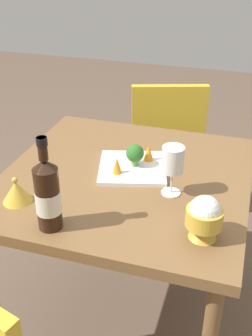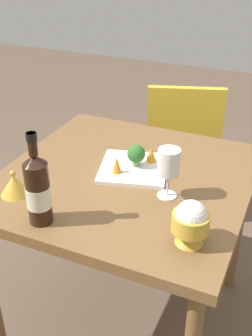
{
  "view_description": "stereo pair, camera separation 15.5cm",
  "coord_description": "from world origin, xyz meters",
  "px_view_note": "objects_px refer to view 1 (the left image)",
  "views": [
    {
      "loc": [
        -1.29,
        -0.4,
        1.56
      ],
      "look_at": [
        0.0,
        0.0,
        0.78
      ],
      "focal_mm": 45.01,
      "sensor_mm": 36.0,
      "label": 1
    },
    {
      "loc": [
        -1.23,
        -0.55,
        1.56
      ],
      "look_at": [
        0.0,
        0.0,
        0.78
      ],
      "focal_mm": 45.01,
      "sensor_mm": 36.0,
      "label": 2
    }
  ],
  "objects_px": {
    "rice_bowl": "(204,217)",
    "carrot_garnish_right": "(149,153)",
    "broccoli_floret": "(135,154)",
    "carrot_garnish_left": "(117,165)",
    "rice_bowl_lid": "(17,192)",
    "wine_glass": "(173,161)",
    "serving_plate": "(132,168)",
    "chair_near_window": "(166,136)",
    "wine_bottle": "(48,194)"
  },
  "relations": [
    {
      "from": "wine_bottle",
      "to": "serving_plate",
      "type": "xyz_separation_m",
      "value": [
        0.41,
        -0.14,
        -0.11
      ]
    },
    {
      "from": "wine_bottle",
      "to": "wine_glass",
      "type": "height_order",
      "value": "wine_bottle"
    },
    {
      "from": "chair_near_window",
      "to": "wine_glass",
      "type": "relative_size",
      "value": 4.75
    },
    {
      "from": "rice_bowl_lid",
      "to": "serving_plate",
      "type": "distance_m",
      "value": 0.44
    },
    {
      "from": "rice_bowl_lid",
      "to": "carrot_garnish_left",
      "type": "relative_size",
      "value": 1.62
    },
    {
      "from": "rice_bowl",
      "to": "carrot_garnish_left",
      "type": "xyz_separation_m",
      "value": [
        0.26,
        0.35,
        -0.03
      ]
    },
    {
      "from": "wine_glass",
      "to": "carrot_garnish_left",
      "type": "relative_size",
      "value": 2.9
    },
    {
      "from": "wine_glass",
      "to": "serving_plate",
      "type": "xyz_separation_m",
      "value": [
        0.12,
        0.17,
        -0.12
      ]
    },
    {
      "from": "rice_bowl_lid",
      "to": "serving_plate",
      "type": "relative_size",
      "value": 0.33
    },
    {
      "from": "chair_near_window",
      "to": "broccoli_floret",
      "type": "bearing_deg",
      "value": -104.96
    },
    {
      "from": "rice_bowl_lid",
      "to": "broccoli_floret",
      "type": "distance_m",
      "value": 0.45
    },
    {
      "from": "wine_glass",
      "to": "broccoli_floret",
      "type": "bearing_deg",
      "value": 53.44
    },
    {
      "from": "serving_plate",
      "to": "carrot_garnish_left",
      "type": "xyz_separation_m",
      "value": [
        -0.07,
        0.04,
        0.04
      ]
    },
    {
      "from": "rice_bowl",
      "to": "serving_plate",
      "type": "bearing_deg",
      "value": 44.12
    },
    {
      "from": "chair_near_window",
      "to": "wine_glass",
      "type": "xyz_separation_m",
      "value": [
        -0.91,
        -0.21,
        0.35
      ]
    },
    {
      "from": "broccoli_floret",
      "to": "rice_bowl_lid",
      "type": "bearing_deg",
      "value": 135.8
    },
    {
      "from": "broccoli_floret",
      "to": "carrot_garnish_left",
      "type": "bearing_deg",
      "value": 147.18
    },
    {
      "from": "rice_bowl_lid",
      "to": "serving_plate",
      "type": "height_order",
      "value": "rice_bowl_lid"
    },
    {
      "from": "wine_glass",
      "to": "carrot_garnish_left",
      "type": "xyz_separation_m",
      "value": [
        0.05,
        0.21,
        -0.08
      ]
    },
    {
      "from": "rice_bowl",
      "to": "carrot_garnish_left",
      "type": "height_order",
      "value": "rice_bowl"
    },
    {
      "from": "serving_plate",
      "to": "wine_bottle",
      "type": "bearing_deg",
      "value": 161.0
    },
    {
      "from": "chair_near_window",
      "to": "rice_bowl_lid",
      "type": "relative_size",
      "value": 8.5
    },
    {
      "from": "wine_glass",
      "to": "rice_bowl",
      "type": "bearing_deg",
      "value": -146.06
    },
    {
      "from": "rice_bowl_lid",
      "to": "carrot_garnish_right",
      "type": "distance_m",
      "value": 0.52
    },
    {
      "from": "chair_near_window",
      "to": "carrot_garnish_left",
      "type": "bearing_deg",
      "value": -108.34
    },
    {
      "from": "carrot_garnish_left",
      "to": "wine_glass",
      "type": "bearing_deg",
      "value": -103.42
    },
    {
      "from": "wine_bottle",
      "to": "carrot_garnish_left",
      "type": "relative_size",
      "value": 4.93
    },
    {
      "from": "carrot_garnish_right",
      "to": "rice_bowl_lid",
      "type": "bearing_deg",
      "value": 137.19
    },
    {
      "from": "wine_bottle",
      "to": "broccoli_floret",
      "type": "bearing_deg",
      "value": -19.52
    },
    {
      "from": "chair_near_window",
      "to": "wine_glass",
      "type": "height_order",
      "value": "wine_glass"
    },
    {
      "from": "chair_near_window",
      "to": "rice_bowl",
      "type": "height_order",
      "value": "rice_bowl"
    },
    {
      "from": "chair_near_window",
      "to": "rice_bowl",
      "type": "xyz_separation_m",
      "value": [
        -1.12,
        -0.35,
        0.3
      ]
    },
    {
      "from": "rice_bowl",
      "to": "carrot_garnish_left",
      "type": "bearing_deg",
      "value": 53.87
    },
    {
      "from": "wine_glass",
      "to": "broccoli_floret",
      "type": "distance_m",
      "value": 0.22
    },
    {
      "from": "wine_bottle",
      "to": "serving_plate",
      "type": "distance_m",
      "value": 0.45
    },
    {
      "from": "broccoli_floret",
      "to": "carrot_garnish_right",
      "type": "xyz_separation_m",
      "value": [
        0.06,
        -0.04,
        -0.02
      ]
    },
    {
      "from": "broccoli_floret",
      "to": "carrot_garnish_left",
      "type": "xyz_separation_m",
      "value": [
        -0.07,
        0.05,
        -0.02
      ]
    },
    {
      "from": "wine_glass",
      "to": "rice_bowl_lid",
      "type": "distance_m",
      "value": 0.53
    },
    {
      "from": "wine_bottle",
      "to": "wine_glass",
      "type": "xyz_separation_m",
      "value": [
        0.29,
        -0.31,
        0.01
      ]
    },
    {
      "from": "wine_glass",
      "to": "broccoli_floret",
      "type": "height_order",
      "value": "wine_glass"
    },
    {
      "from": "chair_near_window",
      "to": "serving_plate",
      "type": "distance_m",
      "value": 0.83
    },
    {
      "from": "rice_bowl_lid",
      "to": "broccoli_floret",
      "type": "relative_size",
      "value": 1.17
    },
    {
      "from": "rice_bowl",
      "to": "carrot_garnish_right",
      "type": "bearing_deg",
      "value": 34.64
    },
    {
      "from": "chair_near_window",
      "to": "wine_bottle",
      "type": "bearing_deg",
      "value": -113.05
    },
    {
      "from": "rice_bowl",
      "to": "carrot_garnish_right",
      "type": "distance_m",
      "value": 0.47
    },
    {
      "from": "serving_plate",
      "to": "carrot_garnish_right",
      "type": "relative_size",
      "value": 4.78
    },
    {
      "from": "rice_bowl",
      "to": "carrot_garnish_left",
      "type": "distance_m",
      "value": 0.44
    },
    {
      "from": "wine_glass",
      "to": "broccoli_floret",
      "type": "xyz_separation_m",
      "value": [
        0.12,
        0.17,
        -0.06
      ]
    },
    {
      "from": "serving_plate",
      "to": "rice_bowl_lid",
      "type": "bearing_deg",
      "value": 135.74
    },
    {
      "from": "rice_bowl",
      "to": "serving_plate",
      "type": "height_order",
      "value": "rice_bowl"
    }
  ]
}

